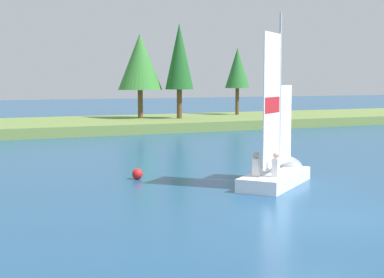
{
  "coord_description": "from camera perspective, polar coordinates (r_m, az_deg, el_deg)",
  "views": [
    {
      "loc": [
        -9.64,
        -12.2,
        3.5
      ],
      "look_at": [
        0.84,
        9.21,
        1.2
      ],
      "focal_mm": 56.81,
      "sensor_mm": 36.0,
      "label": 1
    }
  ],
  "objects": [
    {
      "name": "shoreline_tree_midright",
      "position": [
        45.58,
        -1.2,
        7.71
      ],
      "size": [
        2.12,
        2.12,
        7.09
      ],
      "color": "brown",
      "rests_on": "shore_bank"
    },
    {
      "name": "sailboat",
      "position": [
        21.07,
        8.36,
        -2.88
      ],
      "size": [
        4.16,
        3.62,
        6.13
      ],
      "rotation": [
        0.0,
        0.0,
        0.66
      ],
      "color": "white",
      "rests_on": "ground"
    },
    {
      "name": "shoreline_tree_centre",
      "position": [
        45.91,
        -4.91,
        7.22
      ],
      "size": [
        3.31,
        3.31,
        6.34
      ],
      "color": "brown",
      "rests_on": "shore_bank"
    },
    {
      "name": "ground_plane",
      "position": [
        15.94,
        12.04,
        -7.3
      ],
      "size": [
        200.0,
        200.0,
        0.0
      ],
      "primitive_type": "plane",
      "color": "navy"
    },
    {
      "name": "shore_bank",
      "position": [
        43.31,
        -13.15,
        1.17
      ],
      "size": [
        80.0,
        10.91,
        0.66
      ],
      "primitive_type": "cube",
      "color": "olive",
      "rests_on": "ground"
    },
    {
      "name": "shoreline_tree_right",
      "position": [
        50.83,
        4.29,
        6.63
      ],
      "size": [
        2.04,
        2.04,
        5.54
      ],
      "color": "brown",
      "rests_on": "shore_bank"
    },
    {
      "name": "channel_buoy",
      "position": [
        21.68,
        -5.15,
        -3.29
      ],
      "size": [
        0.38,
        0.38,
        0.38
      ],
      "primitive_type": "sphere",
      "color": "red",
      "rests_on": "ground"
    }
  ]
}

